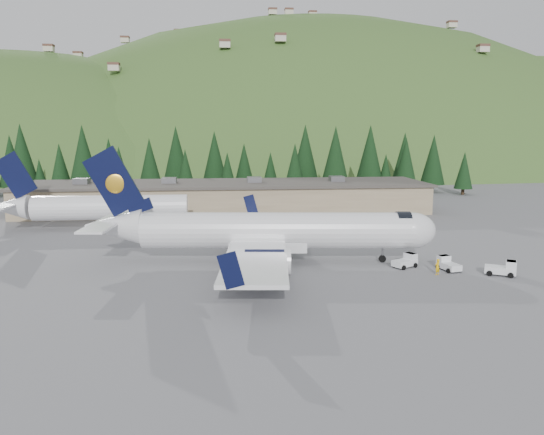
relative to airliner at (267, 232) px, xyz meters
The scene contains 10 objects.
ground 3.57m from the airliner, ahead, with size 600.00×600.00×0.00m, color #57575C.
airliner is the anchor object (origin of this frame).
second_airliner 32.34m from the airliner, 137.41° to the left, with size 27.50×11.00×10.05m.
baggage_tug_a 15.17m from the airliner, 13.55° to the right, with size 2.98×2.50×1.42m.
baggage_tug_b 24.39m from the airliner, 18.46° to the right, with size 3.25×2.73×1.55m.
baggage_tug_c 19.22m from the airliner, 15.46° to the right, with size 2.07×2.87×1.41m.
terminal_building 38.09m from the airliner, 95.87° to the left, with size 71.00×17.00×6.10m.
ramp_worker 18.06m from the airliner, 22.33° to the right, with size 0.60×0.39×1.64m, color yellow.
tree_line 61.02m from the airliner, 95.23° to the left, with size 111.69×18.26×14.52m.
hills 230.98m from the airliner, 75.28° to the left, with size 614.00×330.00×300.00m.
Camera 1 is at (-6.22, -56.33, 14.37)m, focal length 35.00 mm.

